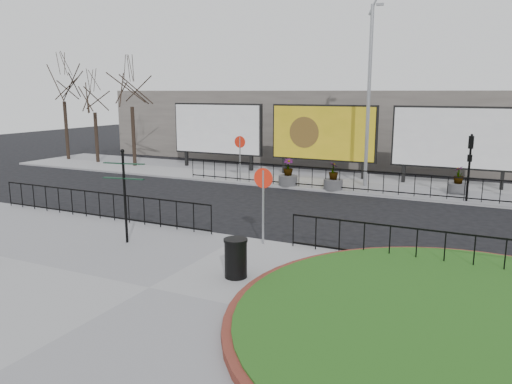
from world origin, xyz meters
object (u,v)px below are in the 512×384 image
Objects in this scene: fingerpost_sign at (124,187)px; litter_bin at (236,258)px; billboard_mid at (323,133)px; lamp_post at (369,94)px; planter_b at (333,180)px; planter_c at (458,184)px; planter_a at (288,176)px.

fingerpost_sign is 2.90× the size of litter_bin.
billboard_mid reaches higher than litter_bin.
lamp_post is 8.76× the size of litter_bin.
lamp_post is 3.02× the size of fingerpost_sign.
planter_b is at bearing -63.49° from billboard_mid.
planter_c is (5.72, 1.60, -0.02)m from planter_b.
litter_bin is at bearing -73.53° from planter_a.
planter_b is at bearing -0.49° from planter_a.
planter_c is at bearing 10.93° from planter_a.
planter_c is (8.18, 1.58, -0.02)m from planter_a.
billboard_mid is 5.88× the size of litter_bin.
planter_b reaches higher than planter_c.
litter_bin is (0.11, -14.41, -4.17)m from lamp_post.
litter_bin is (4.67, -1.19, -1.31)m from fingerpost_sign.
lamp_post is 14.27m from fingerpost_sign.
fingerpost_sign reaches higher than planter_a.
litter_bin is 0.77× the size of planter_b.
lamp_post is 15.00m from litter_bin.
planter_a is 1.05× the size of planter_c.
fingerpost_sign is 16.08m from planter_c.
fingerpost_sign is 2.22× the size of planter_b.
litter_bin is 0.75× the size of planter_a.
planter_a is 2.46m from planter_b.
billboard_mid is 4.14m from planter_a.
planter_a is at bearing 106.47° from litter_bin.
litter_bin is 12.88m from planter_b.
fingerpost_sign is at bearing -109.03° from lamp_post.
billboard_mid reaches higher than planter_c.
litter_bin is at bearing -79.23° from billboard_mid.
planter_a is at bearing 179.51° from planter_b.
planter_b is 1.03× the size of planter_c.
planter_c is at bearing 48.64° from fingerpost_sign.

